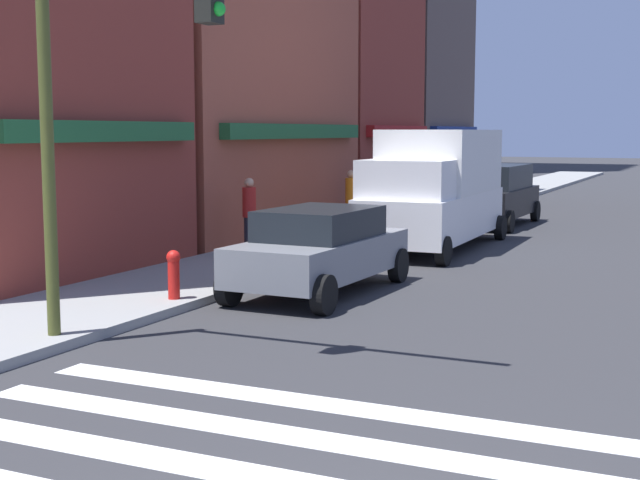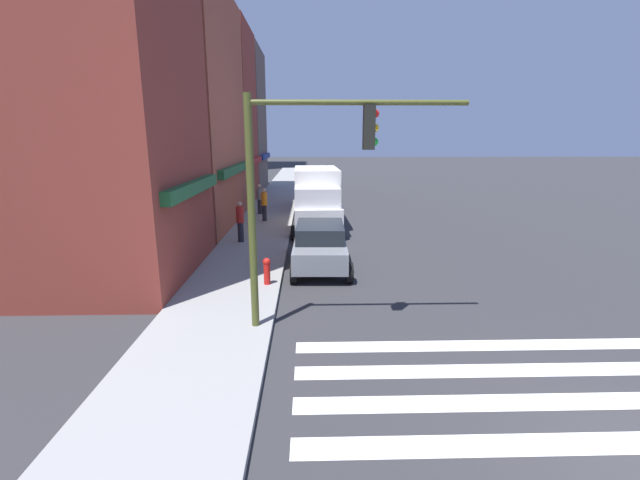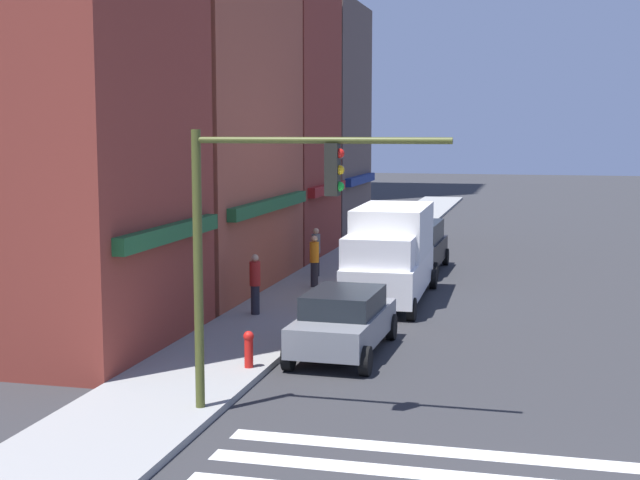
# 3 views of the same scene
# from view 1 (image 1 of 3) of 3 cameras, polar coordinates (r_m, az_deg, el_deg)

# --- Properties ---
(storefront_row) EXTENTS (30.76, 5.30, 14.14)m
(storefront_row) POSITION_cam_1_polar(r_m,az_deg,el_deg) (29.14, -3.40, 13.22)
(storefront_row) COLOR maroon
(storefront_row) RESTS_ON ground_plane
(traffic_signal) EXTENTS (0.32, 4.88, 5.52)m
(traffic_signal) POSITION_cam_1_polar(r_m,az_deg,el_deg) (12.13, -12.92, 10.69)
(traffic_signal) COLOR #474C1E
(traffic_signal) RESTS_ON ground_plane
(sedan_grey) EXTENTS (4.45, 2.02, 1.59)m
(sedan_grey) POSITION_cam_1_polar(r_m,az_deg,el_deg) (16.51, -0.00, -0.55)
(sedan_grey) COLOR slate
(sedan_grey) RESTS_ON ground_plane
(box_truck_white) EXTENTS (6.25, 2.42, 3.04)m
(box_truck_white) POSITION_cam_1_polar(r_m,az_deg,el_deg) (22.94, 7.36, 3.38)
(box_truck_white) COLOR white
(box_truck_white) RESTS_ON ground_plane
(suv_black) EXTENTS (4.72, 2.12, 1.94)m
(suv_black) POSITION_cam_1_polar(r_m,az_deg,el_deg) (28.96, 11.06, 2.95)
(suv_black) COLOR black
(suv_black) RESTS_ON ground_plane
(pedestrian_red_jacket) EXTENTS (0.32, 0.32, 1.77)m
(pedestrian_red_jacket) POSITION_cam_1_polar(r_m,az_deg,el_deg) (20.95, -4.55, 1.67)
(pedestrian_red_jacket) COLOR #23232D
(pedestrian_red_jacket) RESTS_ON sidewalk_left
(pedestrian_orange_vest) EXTENTS (0.32, 0.32, 1.77)m
(pedestrian_orange_vest) POSITION_cam_1_polar(r_m,az_deg,el_deg) (25.03, 1.99, 2.55)
(pedestrian_orange_vest) COLOR #23232D
(pedestrian_orange_vest) RESTS_ON sidewalk_left
(pedestrian_grey_coat) EXTENTS (0.32, 0.32, 1.77)m
(pedestrian_grey_coat) POSITION_cam_1_polar(r_m,az_deg,el_deg) (27.29, 2.85, 2.92)
(pedestrian_grey_coat) COLOR #23232D
(pedestrian_grey_coat) RESTS_ON sidewalk_left
(fire_hydrant) EXTENTS (0.24, 0.24, 0.84)m
(fire_hydrant) POSITION_cam_1_polar(r_m,az_deg,el_deg) (15.41, -9.35, -2.04)
(fire_hydrant) COLOR red
(fire_hydrant) RESTS_ON sidewalk_left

